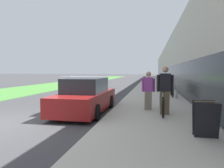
% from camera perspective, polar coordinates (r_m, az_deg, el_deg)
% --- Properties ---
extents(sidewalk_slab, '(3.63, 70.00, 0.14)m').
position_cam_1_polar(sidewalk_slab, '(26.72, 11.62, -0.03)').
color(sidewalk_slab, '#BCB5A5').
rests_on(sidewalk_slab, ground).
extents(storefront_facade, '(10.01, 70.00, 5.76)m').
position_cam_1_polar(storefront_facade, '(35.38, 22.83, 5.20)').
color(storefront_facade, '#BCB7AD').
rests_on(storefront_facade, ground).
extents(lawn_strip, '(6.08, 70.00, 0.03)m').
position_cam_1_polar(lawn_strip, '(32.88, -9.61, 0.59)').
color(lawn_strip, '#478438').
rests_on(lawn_strip, ground).
extents(tandem_bicycle, '(0.52, 2.70, 0.94)m').
position_cam_1_polar(tandem_bicycle, '(8.20, 14.03, -5.12)').
color(tandem_bicycle, black).
rests_on(tandem_bicycle, sidewalk_slab).
extents(person_rider, '(0.62, 0.24, 1.83)m').
position_cam_1_polar(person_rider, '(7.80, 14.89, -1.73)').
color(person_rider, brown).
rests_on(person_rider, sidewalk_slab).
extents(person_bystander, '(0.55, 0.22, 1.62)m').
position_cam_1_polar(person_bystander, '(8.60, 10.34, -1.86)').
color(person_bystander, '#756B5B').
rests_on(person_bystander, sidewalk_slab).
extents(bike_rack_hoop, '(0.05, 0.60, 0.84)m').
position_cam_1_polar(bike_rack_hoop, '(12.62, 18.08, -1.60)').
color(bike_rack_hoop, gray).
rests_on(bike_rack_hoop, sidewalk_slab).
extents(cruiser_bike_nearest, '(0.52, 1.75, 0.92)m').
position_cam_1_polar(cruiser_bike_nearest, '(13.46, 16.74, -1.79)').
color(cruiser_bike_nearest, black).
rests_on(cruiser_bike_nearest, sidewalk_slab).
extents(cruiser_bike_middle, '(0.52, 1.89, 0.97)m').
position_cam_1_polar(cruiser_bike_middle, '(15.67, 15.77, -0.94)').
color(cruiser_bike_middle, black).
rests_on(cruiser_bike_middle, sidewalk_slab).
extents(sandwich_board_sign, '(0.56, 0.56, 0.90)m').
position_cam_1_polar(sandwich_board_sign, '(5.56, 25.18, -9.01)').
color(sandwich_board_sign, black).
rests_on(sandwich_board_sign, sidewalk_slab).
extents(parked_sedan_curbside, '(1.86, 4.24, 1.54)m').
position_cam_1_polar(parked_sedan_curbside, '(8.65, -7.51, -3.67)').
color(parked_sedan_curbside, maroon).
rests_on(parked_sedan_curbside, ground).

